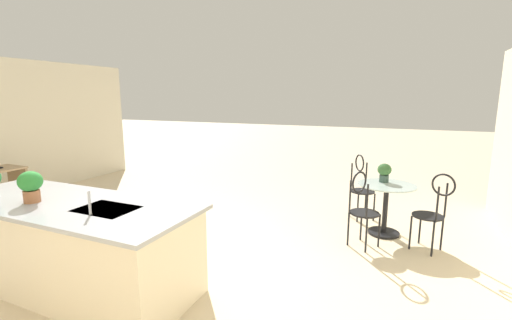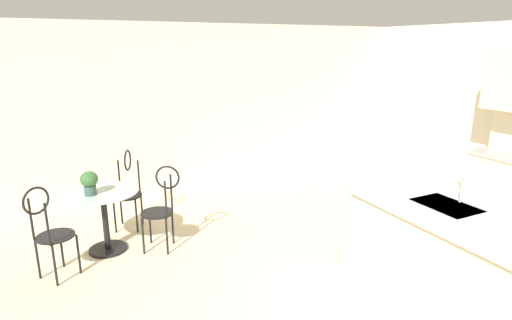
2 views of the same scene
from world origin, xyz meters
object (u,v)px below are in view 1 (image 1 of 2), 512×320
at_px(chair_toward_desk, 362,206).
at_px(potted_plant_on_table, 384,172).
at_px(bistro_table, 386,204).
at_px(chair_near_window, 433,209).
at_px(potted_plant_counter_near, 31,185).
at_px(chair_by_island, 361,184).

height_order(chair_toward_desk, potted_plant_on_table, chair_toward_desk).
bearing_deg(bistro_table, chair_near_window, 147.38).
bearing_deg(potted_plant_counter_near, chair_toward_desk, -141.75).
xyz_separation_m(chair_near_window, potted_plant_on_table, (0.63, -0.50, 0.32)).
bearing_deg(bistro_table, chair_toward_desk, 67.17).
bearing_deg(chair_near_window, potted_plant_counter_near, 34.10).
bearing_deg(potted_plant_counter_near, chair_by_island, -128.49).
height_order(chair_near_window, potted_plant_on_table, chair_near_window).
distance_m(chair_toward_desk, potted_plant_on_table, 0.83).
relative_size(chair_toward_desk, potted_plant_on_table, 3.81).
height_order(chair_by_island, potted_plant_on_table, chair_by_island).
bearing_deg(chair_by_island, bistro_table, 125.50).
bearing_deg(bistro_table, potted_plant_on_table, -68.16).
relative_size(bistro_table, chair_toward_desk, 0.77).
xyz_separation_m(bistro_table, potted_plant_counter_near, (3.21, 2.94, 0.65)).
xyz_separation_m(potted_plant_on_table, potted_plant_counter_near, (3.16, 3.07, 0.20)).
bearing_deg(potted_plant_counter_near, bistro_table, -137.54).
height_order(potted_plant_on_table, potted_plant_counter_near, potted_plant_counter_near).
bearing_deg(potted_plant_on_table, bistro_table, 111.84).
distance_m(chair_by_island, chair_toward_desk, 1.20).
xyz_separation_m(chair_toward_desk, potted_plant_on_table, (-0.20, -0.74, 0.32)).
bearing_deg(chair_near_window, chair_toward_desk, 15.85).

